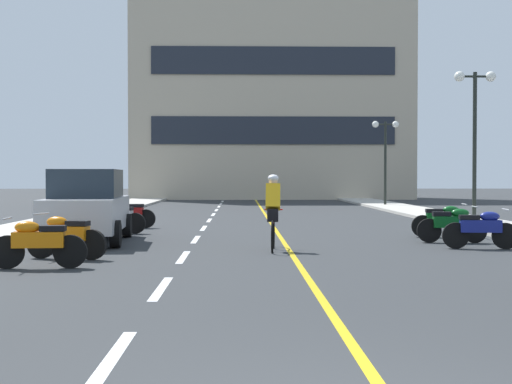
% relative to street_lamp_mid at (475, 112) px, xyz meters
% --- Properties ---
extents(ground_plane, '(140.00, 140.00, 0.00)m').
position_rel_street_lamp_mid_xyz_m(ground_plane, '(-7.34, 0.99, -3.91)').
color(ground_plane, '#2D3033').
extents(curb_left, '(2.40, 72.00, 0.12)m').
position_rel_street_lamp_mid_xyz_m(curb_left, '(-14.54, 3.99, -3.85)').
color(curb_left, '#B7B2A8').
rests_on(curb_left, ground).
extents(curb_right, '(2.40, 72.00, 0.12)m').
position_rel_street_lamp_mid_xyz_m(curb_right, '(-0.14, 3.99, -3.85)').
color(curb_right, '#B7B2A8').
rests_on(curb_right, ground).
extents(lane_dash_0, '(0.14, 2.20, 0.01)m').
position_rel_street_lamp_mid_xyz_m(lane_dash_0, '(-9.34, -18.01, -3.91)').
color(lane_dash_0, silver).
rests_on(lane_dash_0, ground).
extents(lane_dash_1, '(0.14, 2.20, 0.01)m').
position_rel_street_lamp_mid_xyz_m(lane_dash_1, '(-9.34, -14.01, -3.91)').
color(lane_dash_1, silver).
rests_on(lane_dash_1, ground).
extents(lane_dash_2, '(0.14, 2.20, 0.01)m').
position_rel_street_lamp_mid_xyz_m(lane_dash_2, '(-9.34, -10.01, -3.91)').
color(lane_dash_2, silver).
rests_on(lane_dash_2, ground).
extents(lane_dash_3, '(0.14, 2.20, 0.01)m').
position_rel_street_lamp_mid_xyz_m(lane_dash_3, '(-9.34, -6.01, -3.91)').
color(lane_dash_3, silver).
rests_on(lane_dash_3, ground).
extents(lane_dash_4, '(0.14, 2.20, 0.01)m').
position_rel_street_lamp_mid_xyz_m(lane_dash_4, '(-9.34, -2.01, -3.91)').
color(lane_dash_4, silver).
rests_on(lane_dash_4, ground).
extents(lane_dash_5, '(0.14, 2.20, 0.01)m').
position_rel_street_lamp_mid_xyz_m(lane_dash_5, '(-9.34, 1.99, -3.91)').
color(lane_dash_5, silver).
rests_on(lane_dash_5, ground).
extents(lane_dash_6, '(0.14, 2.20, 0.01)m').
position_rel_street_lamp_mid_xyz_m(lane_dash_6, '(-9.34, 5.99, -3.91)').
color(lane_dash_6, silver).
rests_on(lane_dash_6, ground).
extents(lane_dash_7, '(0.14, 2.20, 0.01)m').
position_rel_street_lamp_mid_xyz_m(lane_dash_7, '(-9.34, 9.99, -3.91)').
color(lane_dash_7, silver).
rests_on(lane_dash_7, ground).
extents(lane_dash_8, '(0.14, 2.20, 0.01)m').
position_rel_street_lamp_mid_xyz_m(lane_dash_8, '(-9.34, 13.99, -3.91)').
color(lane_dash_8, silver).
rests_on(lane_dash_8, ground).
extents(lane_dash_9, '(0.14, 2.20, 0.01)m').
position_rel_street_lamp_mid_xyz_m(lane_dash_9, '(-9.34, 17.99, -3.91)').
color(lane_dash_9, silver).
rests_on(lane_dash_9, ground).
extents(lane_dash_10, '(0.14, 2.20, 0.01)m').
position_rel_street_lamp_mid_xyz_m(lane_dash_10, '(-9.34, 21.99, -3.91)').
color(lane_dash_10, silver).
rests_on(lane_dash_10, ground).
extents(lane_dash_11, '(0.14, 2.20, 0.01)m').
position_rel_street_lamp_mid_xyz_m(lane_dash_11, '(-9.34, 25.99, -3.91)').
color(lane_dash_11, silver).
rests_on(lane_dash_11, ground).
extents(centre_line_yellow, '(0.12, 66.00, 0.01)m').
position_rel_street_lamp_mid_xyz_m(centre_line_yellow, '(-7.09, 3.99, -3.91)').
color(centre_line_yellow, gold).
rests_on(centre_line_yellow, ground).
extents(office_building, '(20.37, 6.59, 16.29)m').
position_rel_street_lamp_mid_xyz_m(office_building, '(-5.84, 28.22, 4.23)').
color(office_building, '#BCAD93').
rests_on(office_building, ground).
extents(street_lamp_mid, '(1.46, 0.36, 5.19)m').
position_rel_street_lamp_mid_xyz_m(street_lamp_mid, '(0.00, 0.00, 0.00)').
color(street_lamp_mid, black).
rests_on(street_lamp_mid, curb_right).
extents(street_lamp_far, '(1.46, 0.36, 4.55)m').
position_rel_street_lamp_mid_xyz_m(street_lamp_far, '(-0.26, 13.79, -0.41)').
color(street_lamp_far, black).
rests_on(street_lamp_far, curb_right).
extents(parked_car_near, '(2.15, 4.30, 1.82)m').
position_rel_street_lamp_mid_xyz_m(parked_car_near, '(-11.99, -6.80, -2.99)').
color(parked_car_near, black).
rests_on(parked_car_near, ground).
extents(motorcycle_2, '(1.70, 0.60, 0.92)m').
position_rel_street_lamp_mid_xyz_m(motorcycle_2, '(-11.78, -11.75, -3.44)').
color(motorcycle_2, black).
rests_on(motorcycle_2, ground).
extents(motorcycle_3, '(1.67, 0.69, 0.92)m').
position_rel_street_lamp_mid_xyz_m(motorcycle_3, '(-11.65, -10.32, -3.44)').
color(motorcycle_3, black).
rests_on(motorcycle_3, ground).
extents(motorcycle_4, '(1.70, 0.60, 0.92)m').
position_rel_street_lamp_mid_xyz_m(motorcycle_4, '(-2.72, -8.55, -3.44)').
color(motorcycle_4, black).
rests_on(motorcycle_4, ground).
extents(motorcycle_5, '(1.70, 0.60, 0.92)m').
position_rel_street_lamp_mid_xyz_m(motorcycle_5, '(-2.93, -7.09, -3.44)').
color(motorcycle_5, black).
rests_on(motorcycle_5, ground).
extents(motorcycle_6, '(1.70, 0.60, 0.92)m').
position_rel_street_lamp_mid_xyz_m(motorcycle_6, '(-2.68, -5.52, -3.44)').
color(motorcycle_6, black).
rests_on(motorcycle_6, ground).
extents(motorcycle_7, '(1.69, 0.60, 0.92)m').
position_rel_street_lamp_mid_xyz_m(motorcycle_7, '(-11.75, -4.02, -3.44)').
color(motorcycle_7, black).
rests_on(motorcycle_7, ground).
extents(motorcycle_8, '(1.70, 0.60, 0.92)m').
position_rel_street_lamp_mid_xyz_m(motorcycle_8, '(-11.74, -1.89, -3.44)').
color(motorcycle_8, black).
rests_on(motorcycle_8, ground).
extents(cyclist_rider, '(0.42, 1.77, 1.71)m').
position_rel_street_lamp_mid_xyz_m(cyclist_rider, '(-7.45, -8.73, -3.02)').
color(cyclist_rider, black).
rests_on(cyclist_rider, ground).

